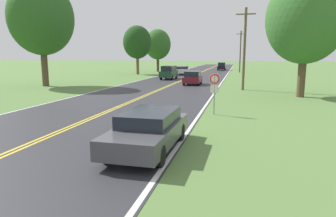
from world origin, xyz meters
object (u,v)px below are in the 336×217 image
at_px(tree_right_cluster, 41,18).
at_px(car_maroon_hatchback_approaching, 193,78).
at_px(traffic_sign, 215,84).
at_px(car_dark_green_suv_mid_near, 169,72).
at_px(car_black_van_receding, 222,66).
at_px(tree_behind_sign, 306,19).
at_px(tree_far_back, 158,44).
at_px(tree_mid_treeline, 137,42).
at_px(car_white_sedan_mid_far, 182,70).
at_px(car_dark_grey_sedan_nearest, 149,129).

distance_m(tree_right_cluster, car_maroon_hatchback_approaching, 17.46).
bearing_deg(traffic_sign, car_dark_green_suv_mid_near, 108.80).
bearing_deg(car_maroon_hatchback_approaching, car_black_van_receding, 177.75).
distance_m(tree_behind_sign, tree_far_back, 41.06).
xyz_separation_m(tree_behind_sign, tree_right_cluster, (-25.37, 3.04, 1.09)).
xyz_separation_m(tree_behind_sign, car_dark_green_suv_mid_near, (-14.46, 15.45, -5.07)).
height_order(tree_right_cluster, car_maroon_hatchback_approaching, tree_right_cluster).
height_order(tree_far_back, car_dark_green_suv_mid_near, tree_far_back).
xyz_separation_m(tree_mid_treeline, car_dark_green_suv_mid_near, (8.06, -9.99, -4.60)).
relative_size(car_maroon_hatchback_approaching, car_white_sedan_mid_far, 0.75).
xyz_separation_m(car_maroon_hatchback_approaching, car_white_sedan_mid_far, (-4.66, 18.36, -0.04)).
height_order(tree_mid_treeline, tree_right_cluster, tree_right_cluster).
bearing_deg(tree_far_back, car_dark_green_suv_mid_near, -70.49).
bearing_deg(tree_right_cluster, car_black_van_receding, 68.44).
bearing_deg(car_maroon_hatchback_approaching, car_white_sedan_mid_far, -166.22).
height_order(tree_mid_treeline, car_dark_green_suv_mid_near, tree_mid_treeline).
bearing_deg(car_dark_grey_sedan_nearest, traffic_sign, 167.16).
distance_m(traffic_sign, car_white_sedan_mid_far, 36.72).
bearing_deg(tree_behind_sign, tree_far_back, 121.42).
bearing_deg(tree_behind_sign, traffic_sign, -124.15).
distance_m(tree_mid_treeline, tree_far_back, 9.66).
height_order(tree_behind_sign, car_maroon_hatchback_approaching, tree_behind_sign).
bearing_deg(car_white_sedan_mid_far, car_dark_green_suv_mid_near, -177.40).
height_order(traffic_sign, tree_behind_sign, tree_behind_sign).
xyz_separation_m(car_maroon_hatchback_approaching, car_black_van_receding, (1.15, 36.58, 0.11)).
bearing_deg(tree_behind_sign, car_dark_green_suv_mid_near, 133.11).
bearing_deg(tree_mid_treeline, car_black_van_receding, 54.86).
relative_size(tree_behind_sign, car_white_sedan_mid_far, 1.98).
distance_m(traffic_sign, tree_right_cluster, 23.35).
bearing_deg(car_dark_green_suv_mid_near, tree_far_back, 20.31).
bearing_deg(car_white_sedan_mid_far, car_dark_grey_sedan_nearest, -169.20).
bearing_deg(tree_mid_treeline, car_dark_green_suv_mid_near, -51.11).
distance_m(tree_mid_treeline, car_maroon_hatchback_approaching, 21.76).
distance_m(car_dark_grey_sedan_nearest, car_black_van_receding, 60.83).
bearing_deg(car_white_sedan_mid_far, car_black_van_receding, -15.97).
xyz_separation_m(tree_right_cluster, car_dark_green_suv_mid_near, (10.91, 12.41, -6.16)).
xyz_separation_m(car_dark_grey_sedan_nearest, car_black_van_receding, (-1.01, 60.82, 0.19)).
distance_m(tree_far_back, car_dark_grey_sedan_nearest, 52.96).
bearing_deg(car_dark_grey_sedan_nearest, car_dark_green_suv_mid_near, -167.09).
bearing_deg(tree_right_cluster, car_maroon_hatchback_approaching, 18.90).
relative_size(tree_behind_sign, tree_far_back, 1.10).
distance_m(traffic_sign, tree_behind_sign, 11.75).
distance_m(traffic_sign, tree_far_back, 46.80).
relative_size(traffic_sign, car_white_sedan_mid_far, 0.48).
distance_m(tree_far_back, car_dark_green_suv_mid_near, 21.27).
height_order(tree_behind_sign, car_white_sedan_mid_far, tree_behind_sign).
bearing_deg(tree_right_cluster, car_dark_grey_sedan_nearest, -47.22).
bearing_deg(traffic_sign, tree_behind_sign, 55.85).
xyz_separation_m(car_dark_grey_sedan_nearest, car_dark_green_suv_mid_near, (-6.64, 31.38, 0.27)).
height_order(traffic_sign, car_dark_grey_sedan_nearest, traffic_sign).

